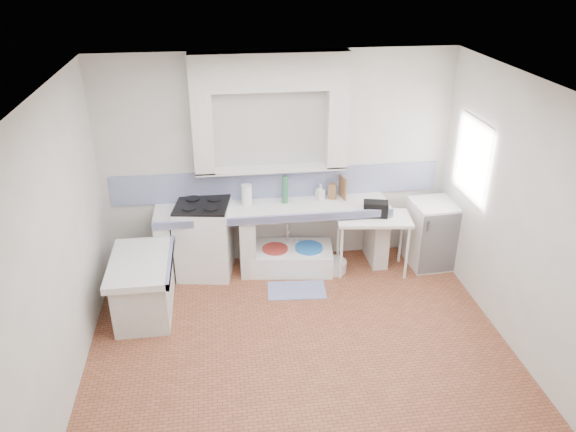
{
  "coord_description": "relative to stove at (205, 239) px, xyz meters",
  "views": [
    {
      "loc": [
        -0.76,
        -4.66,
        3.9
      ],
      "look_at": [
        0.0,
        1.0,
        1.1
      ],
      "focal_mm": 34.52,
      "sensor_mm": 36.0,
      "label": 1
    }
  ],
  "objects": [
    {
      "name": "wall_right",
      "position": [
        3.25,
        -1.71,
        0.92
      ],
      "size": [
        0.0,
        4.5,
        4.5
      ],
      "primitive_type": "plane",
      "rotation": [
        1.57,
        0.0,
        -1.57
      ],
      "color": "silver",
      "rests_on": "ground"
    },
    {
      "name": "backsplash",
      "position": [
        1.0,
        0.27,
        0.62
      ],
      "size": [
        4.27,
        0.03,
        0.4
      ],
      "primitive_type": "cube",
      "color": "navy",
      "rests_on": "ground"
    },
    {
      "name": "counter_pier_right",
      "position": [
        2.3,
        -0.01,
        -0.07
      ],
      "size": [
        0.2,
        0.55,
        0.82
      ],
      "primitive_type": "cube",
      "color": "silver",
      "rests_on": "ground"
    },
    {
      "name": "window_frame",
      "position": [
        3.42,
        -0.51,
        1.12
      ],
      "size": [
        0.35,
        0.86,
        1.06
      ],
      "primitive_type": "cube",
      "color": "#391E12",
      "rests_on": "ground"
    },
    {
      "name": "peninsula_base",
      "position": [
        -0.7,
        -0.81,
        -0.17
      ],
      "size": [
        0.6,
        1.0,
        0.62
      ],
      "primitive_type": "cube",
      "color": "silver",
      "rests_on": "ground"
    },
    {
      "name": "side_table",
      "position": [
        2.17,
        -0.25,
        -0.09
      ],
      "size": [
        1.0,
        0.64,
        0.04
      ],
      "primitive_type": "cube",
      "rotation": [
        0.0,
        0.0,
        -0.13
      ],
      "color": "white",
      "rests_on": "ground"
    },
    {
      "name": "alcove_mass",
      "position": [
        0.9,
        0.16,
        2.1
      ],
      "size": [
        1.9,
        0.25,
        0.45
      ],
      "primitive_type": "cube",
      "color": "silver",
      "rests_on": "ground"
    },
    {
      "name": "floor",
      "position": [
        1.0,
        -1.71,
        -0.48
      ],
      "size": [
        4.5,
        4.5,
        0.0
      ],
      "primitive_type": "plane",
      "color": "brown",
      "rests_on": "ground"
    },
    {
      "name": "stove",
      "position": [
        0.0,
        0.0,
        0.0
      ],
      "size": [
        0.77,
        0.75,
        0.96
      ],
      "primitive_type": "cube",
      "rotation": [
        0.0,
        0.0,
        -0.16
      ],
      "color": "white",
      "rests_on": "ground"
    },
    {
      "name": "peninsula_lip",
      "position": [
        -0.37,
        -0.81,
        0.18
      ],
      "size": [
        0.04,
        1.1,
        0.1
      ],
      "primitive_type": "cube",
      "color": "navy",
      "rests_on": "ground"
    },
    {
      "name": "bucket_orange",
      "position": [
        1.09,
        -0.16,
        -0.35
      ],
      "size": [
        0.35,
        0.35,
        0.25
      ],
      "primitive_type": "cylinder",
      "rotation": [
        0.0,
        0.0,
        -0.33
      ],
      "color": "#E83A00",
      "rests_on": "ground"
    },
    {
      "name": "rug",
      "position": [
        1.12,
        -0.62,
        -0.47
      ],
      "size": [
        0.75,
        0.46,
        0.01
      ],
      "primitive_type": "cube",
      "rotation": [
        0.0,
        0.0,
        -0.07
      ],
      "color": "navy",
      "rests_on": "ground"
    },
    {
      "name": "wall_front",
      "position": [
        1.0,
        -3.71,
        0.92
      ],
      "size": [
        4.5,
        0.0,
        4.5
      ],
      "primitive_type": "plane",
      "rotation": [
        -1.57,
        0.0,
        0.0
      ],
      "color": "silver",
      "rests_on": "ground"
    },
    {
      "name": "water_bottle_b",
      "position": [
        1.24,
        0.14,
        -0.31
      ],
      "size": [
        0.11,
        0.11,
        0.33
      ],
      "primitive_type": "cylinder",
      "rotation": [
        0.0,
        0.0,
        0.26
      ],
      "color": "silver",
      "rests_on": "ground"
    },
    {
      "name": "counter_pier_left",
      "position": [
        -0.5,
        -0.01,
        -0.07
      ],
      "size": [
        0.2,
        0.55,
        0.82
      ],
      "primitive_type": "cube",
      "color": "silver",
      "rests_on": "ground"
    },
    {
      "name": "wall_back",
      "position": [
        1.0,
        0.29,
        0.92
      ],
      "size": [
        4.5,
        0.0,
        4.5
      ],
      "primitive_type": "plane",
      "rotation": [
        1.57,
        0.0,
        0.0
      ],
      "color": "silver",
      "rests_on": "ground"
    },
    {
      "name": "fridge",
      "position": [
        3.01,
        -0.18,
        -0.03
      ],
      "size": [
        0.61,
        0.61,
        0.9
      ],
      "primitive_type": "cube",
      "rotation": [
        0.0,
        0.0,
        0.06
      ],
      "color": "white",
      "rests_on": "ground"
    },
    {
      "name": "water_bottle_a",
      "position": [
        1.05,
        0.14,
        -0.35
      ],
      "size": [
        0.08,
        0.08,
        0.26
      ],
      "primitive_type": "cylinder",
      "rotation": [
        0.0,
        0.0,
        0.13
      ],
      "color": "silver",
      "rests_on": "ground"
    },
    {
      "name": "cutting_board",
      "position": [
        1.83,
        0.14,
        0.57
      ],
      "size": [
        0.06,
        0.22,
        0.3
      ],
      "primitive_type": "cube",
      "rotation": [
        0.0,
        0.0,
        0.18
      ],
      "color": "brown",
      "rests_on": "counter_slab"
    },
    {
      "name": "counter_slab",
      "position": [
        0.9,
        -0.01,
        0.38
      ],
      "size": [
        3.0,
        0.6,
        0.08
      ],
      "primitive_type": "cube",
      "color": "white",
      "rests_on": "ground"
    },
    {
      "name": "sink",
      "position": [
        1.11,
        -0.06,
        -0.34
      ],
      "size": [
        1.19,
        0.75,
        0.27
      ],
      "primitive_type": "cube",
      "rotation": [
        0.0,
        0.0,
        -0.13
      ],
      "color": "white",
      "rests_on": "ground"
    },
    {
      "name": "counter_pier_mid",
      "position": [
        0.55,
        -0.01,
        -0.07
      ],
      "size": [
        0.2,
        0.55,
        0.82
      ],
      "primitive_type": "cube",
      "color": "silver",
      "rests_on": "ground"
    },
    {
      "name": "paper_towel",
      "position": [
        0.57,
        0.09,
        0.56
      ],
      "size": [
        0.16,
        0.16,
        0.27
      ],
      "primitive_type": "cylinder",
      "rotation": [
        0.0,
        0.0,
        -0.15
      ],
      "color": "white",
      "rests_on": "counter_slab"
    },
    {
      "name": "bucket_red",
      "position": [
        0.91,
        -0.06,
        -0.32
      ],
      "size": [
        0.44,
        0.44,
        0.32
      ],
      "primitive_type": "cylinder",
      "rotation": [
        0.0,
        0.0,
        -0.39
      ],
      "color": "#AB312B",
      "rests_on": "ground"
    },
    {
      "name": "lace_valance",
      "position": [
        3.28,
        -0.51,
        1.5
      ],
      "size": [
        0.01,
        0.84,
        0.24
      ],
      "primitive_type": "cube",
      "color": "white",
      "rests_on": "ground"
    },
    {
      "name": "black_bag",
      "position": [
        2.19,
        -0.21,
        0.4
      ],
      "size": [
        0.34,
        0.25,
        0.19
      ],
      "primitive_type": "cube",
      "rotation": [
        0.0,
        0.0,
        -0.25
      ],
      "color": "black",
      "rests_on": "side_table"
    },
    {
      "name": "counter_lip",
      "position": [
        0.9,
        -0.29,
        0.38
      ],
      "size": [
        3.0,
        0.04,
        0.1
      ],
      "primitive_type": "cube",
      "color": "navy",
      "rests_on": "ground"
    },
    {
      "name": "knife_block",
      "position": [
        1.7,
        0.14,
        0.52
      ],
      "size": [
        0.12,
        0.11,
        0.2
      ],
      "primitive_type": "cube",
      "rotation": [
        0.0,
        0.0,
        -0.33
      ],
      "color": "brown",
      "rests_on": "counter_slab"
    },
    {
      "name": "wall_left",
      "position": [
        -1.25,
        -1.71,
        0.92
      ],
      "size": [
        0.0,
        4.5,
        4.5
      ],
      "primitive_type": "plane",
      "rotation": [
        1.57,
        0.0,
        1.57
      ],
      "color": "silver",
      "rests_on": "ground"
    },
    {
      "name": "basin_white",
      "position": [
        1.67,
        -0.21,
        -0.41
      ],
      "size": [
        0.46,
        0.46,
        0.14
      ],
      "primitive_type": "cylinder",
      "rotation": [
        0.0,
        0.0,
        0.33
      ],
      "color": "white",
      "rests_on": "ground"
    },
    {
      "name": "peninsula_top",
      "position": [
        -0.7,
        -0.81,
        0.18
      ],
      "size": [
        0.7,
        1.1,
        0.08
      ],
      "primitive_type": "cube",
      "color": "white",
      "rests_on": "ground"
    },
    {
      "name": "green_bottle_b",
      "position": [
        1.07,
        0.12,
        0.59
      ],
      "size": [
        0.1,
        0.1,
        0.33
      ],
      "primitive_type": "cylinder",
      "rotation": [
        0.0,
        0.0,
        -0.41
      ],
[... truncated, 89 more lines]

